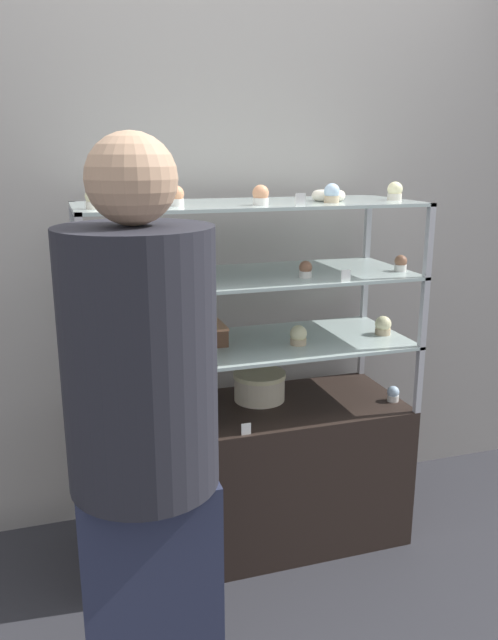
# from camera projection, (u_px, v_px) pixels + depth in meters

# --- Properties ---
(ground_plane) EXTENTS (20.00, 20.00, 0.00)m
(ground_plane) POSITION_uv_depth(u_px,v_px,m) (249.00, 538.00, 2.66)
(ground_plane) COLOR #2D2D33
(back_wall) EXTENTS (8.00, 0.05, 2.60)m
(back_wall) POSITION_uv_depth(u_px,v_px,m) (221.00, 222.00, 2.69)
(back_wall) COLOR gray
(back_wall) RESTS_ON ground_plane
(display_base) EXTENTS (1.27, 0.50, 0.60)m
(display_base) POSITION_uv_depth(u_px,v_px,m) (249.00, 475.00, 2.58)
(display_base) COLOR black
(display_base) RESTS_ON ground_plane
(display_riser_lower) EXTENTS (1.27, 0.50, 0.27)m
(display_riser_lower) POSITION_uv_depth(u_px,v_px,m) (249.00, 347.00, 2.44)
(display_riser_lower) COLOR #B7B7BC
(display_riser_lower) RESTS_ON display_base
(display_riser_middle) EXTENTS (1.27, 0.50, 0.27)m
(display_riser_middle) POSITION_uv_depth(u_px,v_px,m) (249.00, 279.00, 2.37)
(display_riser_middle) COLOR #B7B7BC
(display_riser_middle) RESTS_ON display_riser_lower
(display_riser_upper) EXTENTS (1.27, 0.50, 0.27)m
(display_riser_upper) POSITION_uv_depth(u_px,v_px,m) (249.00, 207.00, 2.30)
(display_riser_upper) COLOR #B7B7BC
(display_riser_upper) RESTS_ON display_riser_middle
(layer_cake_centerpiece) EXTENTS (0.22, 0.22, 0.12)m
(layer_cake_centerpiece) POSITION_uv_depth(u_px,v_px,m) (259.00, 386.00, 2.58)
(layer_cake_centerpiece) COLOR beige
(layer_cake_centerpiece) RESTS_ON display_base
(sheet_cake_frosted) EXTENTS (0.23, 0.17, 0.07)m
(sheet_cake_frosted) POSITION_uv_depth(u_px,v_px,m) (195.00, 335.00, 2.42)
(sheet_cake_frosted) COLOR brown
(sheet_cake_frosted) RESTS_ON display_riser_lower
(cupcake_0) EXTENTS (0.05, 0.05, 0.06)m
(cupcake_0) POSITION_uv_depth(u_px,v_px,m) (107.00, 427.00, 2.26)
(cupcake_0) COLOR beige
(cupcake_0) RESTS_ON display_base
(cupcake_1) EXTENTS (0.05, 0.05, 0.06)m
(cupcake_1) POSITION_uv_depth(u_px,v_px,m) (206.00, 417.00, 2.35)
(cupcake_1) COLOR white
(cupcake_1) RESTS_ON display_base
(cupcake_2) EXTENTS (0.05, 0.05, 0.06)m
(cupcake_2) POSITION_uv_depth(u_px,v_px,m) (393.00, 394.00, 2.57)
(cupcake_2) COLOR white
(cupcake_2) RESTS_ON display_base
(price_tag_0) EXTENTS (0.04, 0.00, 0.04)m
(price_tag_0) POSITION_uv_depth(u_px,v_px,m) (246.00, 429.00, 2.27)
(price_tag_0) COLOR white
(price_tag_0) RESTS_ON display_base
(cupcake_3) EXTENTS (0.07, 0.07, 0.08)m
(cupcake_3) POSITION_uv_depth(u_px,v_px,m) (99.00, 358.00, 2.15)
(cupcake_3) COLOR #CCB28C
(cupcake_3) RESTS_ON display_riser_lower
(cupcake_4) EXTENTS (0.07, 0.07, 0.08)m
(cupcake_4) POSITION_uv_depth(u_px,v_px,m) (298.00, 336.00, 2.42)
(cupcake_4) COLOR #CCB28C
(cupcake_4) RESTS_ON display_riser_lower
(cupcake_5) EXTENTS (0.07, 0.07, 0.08)m
(cupcake_5) POSITION_uv_depth(u_px,v_px,m) (383.00, 326.00, 2.55)
(cupcake_5) COLOR #CCB28C
(cupcake_5) RESTS_ON display_riser_lower
(price_tag_1) EXTENTS (0.04, 0.00, 0.04)m
(price_tag_1) POSITION_uv_depth(u_px,v_px,m) (166.00, 366.00, 2.11)
(price_tag_1) COLOR white
(price_tag_1) RESTS_ON display_riser_lower
(cupcake_6) EXTENTS (0.05, 0.05, 0.06)m
(cupcake_6) POSITION_uv_depth(u_px,v_px,m) (97.00, 283.00, 2.07)
(cupcake_6) COLOR white
(cupcake_6) RESTS_ON display_riser_middle
(cupcake_7) EXTENTS (0.05, 0.05, 0.06)m
(cupcake_7) POSITION_uv_depth(u_px,v_px,m) (209.00, 276.00, 2.18)
(cupcake_7) COLOR #CCB28C
(cupcake_7) RESTS_ON display_riser_middle
(cupcake_8) EXTENTS (0.05, 0.05, 0.06)m
(cupcake_8) POSITION_uv_depth(u_px,v_px,m) (306.00, 270.00, 2.31)
(cupcake_8) COLOR white
(cupcake_8) RESTS_ON display_riser_middle
(cupcake_9) EXTENTS (0.05, 0.05, 0.06)m
(cupcake_9) POSITION_uv_depth(u_px,v_px,m) (401.00, 263.00, 2.44)
(cupcake_9) COLOR white
(cupcake_9) RESTS_ON display_riser_middle
(price_tag_2) EXTENTS (0.04, 0.00, 0.04)m
(price_tag_2) POSITION_uv_depth(u_px,v_px,m) (346.00, 276.00, 2.24)
(price_tag_2) COLOR white
(price_tag_2) RESTS_ON display_riser_middle
(cupcake_10) EXTENTS (0.06, 0.06, 0.07)m
(cupcake_10) POSITION_uv_depth(u_px,v_px,m) (94.00, 199.00, 2.01)
(cupcake_10) COLOR beige
(cupcake_10) RESTS_ON display_riser_upper
(cupcake_11) EXTENTS (0.06, 0.06, 0.07)m
(cupcake_11) POSITION_uv_depth(u_px,v_px,m) (176.00, 196.00, 2.12)
(cupcake_11) COLOR white
(cupcake_11) RESTS_ON display_riser_upper
(cupcake_12) EXTENTS (0.06, 0.06, 0.07)m
(cupcake_12) POSITION_uv_depth(u_px,v_px,m) (260.00, 195.00, 2.16)
(cupcake_12) COLOR white
(cupcake_12) RESTS_ON display_riser_upper
(cupcake_13) EXTENTS (0.06, 0.06, 0.07)m
(cupcake_13) POSITION_uv_depth(u_px,v_px,m) (332.00, 194.00, 2.27)
(cupcake_13) COLOR #CCB28C
(cupcake_13) RESTS_ON display_riser_upper
(cupcake_14) EXTENTS (0.06, 0.06, 0.07)m
(cupcake_14) POSITION_uv_depth(u_px,v_px,m) (395.00, 191.00, 2.40)
(cupcake_14) COLOR beige
(cupcake_14) RESTS_ON display_riser_upper
(price_tag_3) EXTENTS (0.04, 0.00, 0.04)m
(price_tag_3) POSITION_uv_depth(u_px,v_px,m) (301.00, 200.00, 2.11)
(price_tag_3) COLOR white
(price_tag_3) RESTS_ON display_riser_upper
(donut_glazed) EXTENTS (0.13, 0.13, 0.04)m
(donut_glazed) POSITION_uv_depth(u_px,v_px,m) (328.00, 196.00, 2.36)
(donut_glazed) COLOR #EFE5CC
(donut_glazed) RESTS_ON display_riser_upper
(customer_figure) EXTENTS (0.38, 0.38, 1.64)m
(customer_figure) POSITION_uv_depth(u_px,v_px,m) (144.00, 441.00, 1.59)
(customer_figure) COLOR #282D47
(customer_figure) RESTS_ON ground_plane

